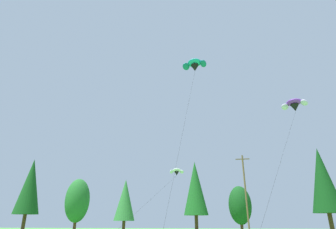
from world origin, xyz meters
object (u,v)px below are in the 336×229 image
(utility_pole, at_px, (246,193))
(parafoil_kite_high_white, at_px, (177,172))
(parafoil_kite_far_purple, at_px, (294,105))
(parafoil_kite_mid_teal, at_px, (195,65))

(utility_pole, relative_size, parafoil_kite_high_white, 0.56)
(utility_pole, relative_size, parafoil_kite_far_purple, 0.79)
(parafoil_kite_mid_teal, bearing_deg, utility_pole, 66.04)
(parafoil_kite_far_purple, bearing_deg, parafoil_kite_high_white, 138.61)
(utility_pole, bearing_deg, parafoil_kite_high_white, 157.12)
(parafoil_kite_high_white, height_order, parafoil_kite_mid_teal, parafoil_kite_mid_teal)
(utility_pole, height_order, parafoil_kite_far_purple, parafoil_kite_far_purple)
(utility_pole, distance_m, parafoil_kite_far_purple, 15.82)
(utility_pole, xyz_separation_m, parafoil_kite_high_white, (-11.34, 4.78, 4.41))
(parafoil_kite_mid_teal, relative_size, parafoil_kite_far_purple, 1.32)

